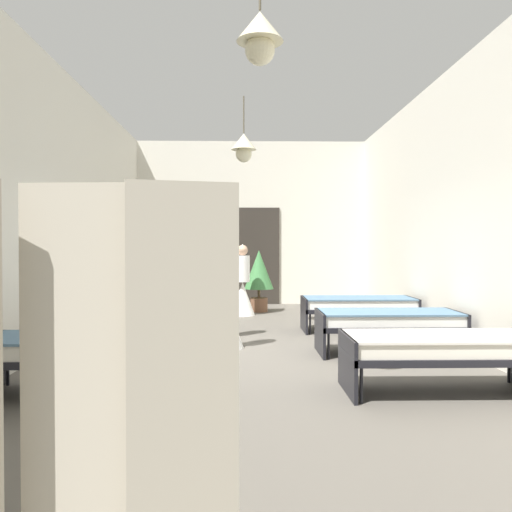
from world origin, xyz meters
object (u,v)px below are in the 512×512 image
object	(u,v)px
nurse_near_aisle	(243,290)
bed_left_row_2	(150,306)
nurse_far_aisle	(226,311)
bed_left_row_0	(81,350)
nurse_mid_aisle	(220,304)
bed_left_row_1	(125,322)
privacy_screen	(72,408)
bed_right_row_0	(441,348)
potted_plant	(259,273)
bed_right_row_2	(358,305)
bed_right_row_1	(389,321)

from	to	relation	value
nurse_near_aisle	bed_left_row_2	bearing A→B (deg)	-47.21
nurse_far_aisle	bed_left_row_2	bearing A→B (deg)	-145.89
bed_left_row_0	nurse_mid_aisle	world-z (taller)	nurse_mid_aisle
nurse_near_aisle	nurse_mid_aisle	size ratio (longest dim) A/B	1.00
bed_left_row_1	nurse_mid_aisle	distance (m)	1.78
bed_left_row_2	privacy_screen	size ratio (longest dim) A/B	1.12
bed_right_row_0	potted_plant	size ratio (longest dim) A/B	1.40
bed_right_row_0	nurse_near_aisle	bearing A→B (deg)	108.66
bed_left_row_0	bed_left_row_1	xyz separation A→B (m)	(0.00, 1.90, 0.00)
privacy_screen	nurse_far_aisle	bearing A→B (deg)	89.88
bed_left_row_0	bed_left_row_1	size ratio (longest dim) A/B	1.00
bed_left_row_2	nurse_near_aisle	bearing A→B (deg)	52.94
bed_right_row_2	bed_left_row_1	bearing A→B (deg)	-151.83
bed_left_row_0	privacy_screen	bearing A→B (deg)	-73.50
privacy_screen	nurse_near_aisle	bearing A→B (deg)	89.97
nurse_far_aisle	bed_right_row_1	bearing A→B (deg)	71.08
bed_right_row_1	potted_plant	distance (m)	4.87
bed_right_row_1	nurse_mid_aisle	xyz separation A→B (m)	(-2.33, 1.29, 0.09)
bed_left_row_0	bed_right_row_0	xyz separation A→B (m)	(3.55, 0.00, 0.00)
potted_plant	privacy_screen	bearing A→B (deg)	-95.75
bed_right_row_0	bed_right_row_2	distance (m)	3.80
bed_right_row_1	bed_right_row_2	xyz separation A→B (m)	(0.00, 1.90, 0.00)
nurse_near_aisle	nurse_mid_aisle	bearing A→B (deg)	-17.54
bed_right_row_0	nurse_far_aisle	size ratio (longest dim) A/B	1.28
bed_right_row_0	bed_right_row_2	xyz separation A→B (m)	(0.00, 3.80, 0.00)
bed_left_row_1	nurse_mid_aisle	xyz separation A→B (m)	(1.22, 1.29, 0.09)
privacy_screen	potted_plant	bearing A→B (deg)	88.09
bed_right_row_2	nurse_near_aisle	bearing A→B (deg)	133.74
bed_left_row_0	bed_right_row_1	xyz separation A→B (m)	(3.55, 1.90, 0.00)
bed_left_row_1	bed_right_row_2	bearing A→B (deg)	28.17
bed_left_row_1	bed_left_row_2	xyz separation A→B (m)	(0.00, 1.90, 0.00)
potted_plant	bed_left_row_1	bearing A→B (deg)	-112.83
nurse_mid_aisle	privacy_screen	xyz separation A→B (m)	(-0.27, -6.40, 0.32)
bed_left_row_2	nurse_far_aisle	distance (m)	1.99
nurse_far_aisle	potted_plant	bearing A→B (deg)	163.86
bed_left_row_1	bed_left_row_2	distance (m)	1.90
bed_right_row_2	privacy_screen	xyz separation A→B (m)	(-2.60, -7.01, 0.41)
nurse_near_aisle	potted_plant	world-z (taller)	nurse_near_aisle
bed_right_row_0	nurse_far_aisle	bearing A→B (deg)	133.60
bed_right_row_0	bed_left_row_1	size ratio (longest dim) A/B	1.00
bed_right_row_1	bed_right_row_0	bearing A→B (deg)	-90.00
nurse_mid_aisle	privacy_screen	distance (m)	6.41
nurse_near_aisle	nurse_mid_aisle	distance (m)	2.70
nurse_mid_aisle	nurse_far_aisle	world-z (taller)	same
bed_right_row_1	privacy_screen	xyz separation A→B (m)	(-2.60, -5.11, 0.41)
bed_left_row_1	bed_right_row_1	world-z (taller)	same
bed_right_row_1	bed_left_row_2	distance (m)	4.03
bed_left_row_2	bed_right_row_1	bearing A→B (deg)	-28.17
bed_right_row_1	nurse_near_aisle	xyz separation A→B (m)	(-1.98, 3.97, 0.09)
bed_left_row_2	nurse_mid_aisle	bearing A→B (deg)	-26.60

